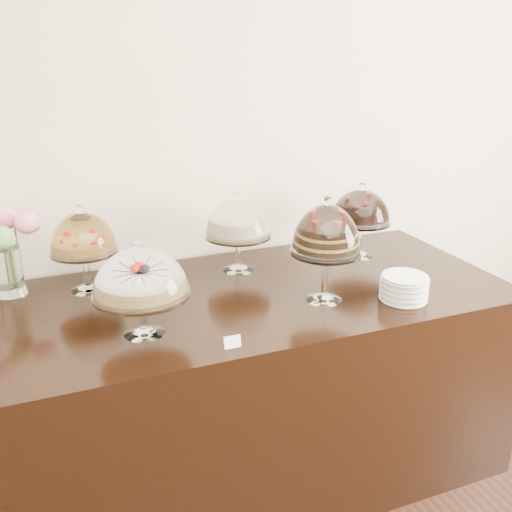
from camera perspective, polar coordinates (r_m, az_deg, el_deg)
name	(u,v)px	position (r m, az deg, el deg)	size (l,w,h in m)	color
wall_back	(247,130)	(2.83, -0.86, 12.48)	(5.00, 0.04, 3.00)	beige
display_counter	(252,383)	(2.65, -0.41, -12.55)	(2.20, 1.00, 0.90)	black
cake_stand_sugar_sponge	(140,277)	(2.04, -11.49, -2.06)	(0.35, 0.35, 0.36)	white
cake_stand_choco_layer	(326,234)	(2.27, 7.06, 2.24)	(0.28, 0.28, 0.44)	white
cake_stand_cheesecake	(238,222)	(2.59, -1.82, 3.46)	(0.31, 0.31, 0.37)	white
cake_stand_dark_choco	(361,209)	(2.82, 10.43, 4.60)	(0.29, 0.29, 0.37)	white
cake_stand_fruit_tart	(83,237)	(2.48, -16.94, 1.84)	(0.28, 0.28, 0.38)	white
flower_vase	(4,240)	(2.55, -23.88, 1.45)	(0.27, 0.24, 0.41)	white
plate_stack	(404,288)	(2.41, 14.58, -3.10)	(0.19, 0.19, 0.10)	white
price_card_left	(232,342)	(1.99, -2.38, -8.58)	(0.06, 0.01, 0.04)	white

